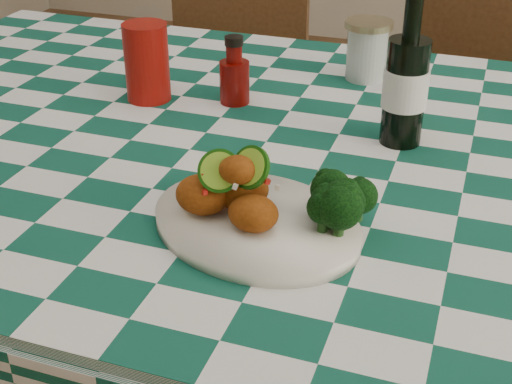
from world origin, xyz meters
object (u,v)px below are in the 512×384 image
(plate, at_px, (256,224))
(beer_bottle, at_px, (407,71))
(fried_chicken_pile, at_px, (240,186))
(red_tumbler, at_px, (147,62))
(dining_table, at_px, (265,333))
(ketchup_bottle, at_px, (234,70))
(wooden_chair_left, at_px, (224,145))
(mason_jar, at_px, (367,50))
(wooden_chair_right, at_px, (454,155))

(plate, height_order, beer_bottle, beer_bottle)
(fried_chicken_pile, height_order, red_tumbler, red_tumbler)
(dining_table, height_order, plate, plate)
(dining_table, relative_size, ketchup_bottle, 13.91)
(fried_chicken_pile, height_order, wooden_chair_left, fried_chicken_pile)
(mason_jar, bearing_deg, dining_table, -105.48)
(fried_chicken_pile, xyz_separation_m, wooden_chair_left, (-0.39, 0.92, -0.43))
(wooden_chair_left, bearing_deg, mason_jar, -42.88)
(dining_table, relative_size, beer_bottle, 7.06)
(plate, relative_size, wooden_chair_left, 0.34)
(mason_jar, bearing_deg, wooden_chair_left, 141.43)
(wooden_chair_right, bearing_deg, mason_jar, -101.39)
(red_tumbler, height_order, wooden_chair_right, wooden_chair_right)
(wooden_chair_left, bearing_deg, red_tumbler, -85.26)
(dining_table, distance_m, wooden_chair_left, 0.76)
(beer_bottle, distance_m, wooden_chair_left, 0.95)
(ketchup_bottle, xyz_separation_m, wooden_chair_left, (-0.24, 0.54, -0.43))
(dining_table, xyz_separation_m, fried_chicken_pile, (0.05, -0.25, 0.45))
(fried_chicken_pile, relative_size, mason_jar, 1.16)
(plate, distance_m, red_tumbler, 0.48)
(plate, bearing_deg, wooden_chair_right, 78.10)
(red_tumbler, relative_size, beer_bottle, 0.58)
(mason_jar, bearing_deg, plate, -92.13)
(dining_table, bearing_deg, plate, -74.36)
(red_tumbler, bearing_deg, mason_jar, 33.44)
(plate, relative_size, mason_jar, 2.51)
(wooden_chair_left, distance_m, wooden_chair_right, 0.61)
(fried_chicken_pile, distance_m, wooden_chair_right, 1.02)
(dining_table, bearing_deg, wooden_chair_left, 117.10)
(plate, height_order, red_tumbler, red_tumbler)
(red_tumbler, height_order, beer_bottle, beer_bottle)
(ketchup_bottle, bearing_deg, wooden_chair_left, 114.13)
(ketchup_bottle, height_order, wooden_chair_left, ketchup_bottle)
(ketchup_bottle, bearing_deg, dining_table, -52.58)
(fried_chicken_pile, xyz_separation_m, wooden_chair_right, (0.22, 0.92, -0.36))
(dining_table, height_order, ketchup_bottle, ketchup_bottle)
(ketchup_bottle, relative_size, wooden_chair_right, 0.12)
(plate, bearing_deg, red_tumbler, 132.91)
(plate, xyz_separation_m, beer_bottle, (0.13, 0.32, 0.11))
(red_tumbler, distance_m, beer_bottle, 0.46)
(plate, distance_m, ketchup_bottle, 0.42)
(ketchup_bottle, relative_size, mason_jar, 1.07)
(mason_jar, bearing_deg, wooden_chair_right, 63.65)
(dining_table, relative_size, red_tumbler, 12.18)
(fried_chicken_pile, relative_size, beer_bottle, 0.55)
(mason_jar, relative_size, wooden_chair_right, 0.12)
(ketchup_bottle, distance_m, wooden_chair_left, 0.73)
(mason_jar, height_order, wooden_chair_right, wooden_chair_right)
(red_tumbler, xyz_separation_m, mason_jar, (0.34, 0.23, -0.01))
(plate, bearing_deg, fried_chicken_pile, 180.00)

